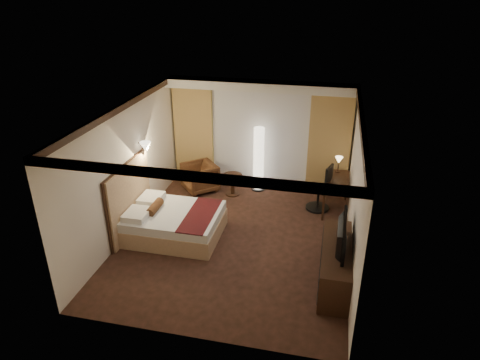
% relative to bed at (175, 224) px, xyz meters
% --- Properties ---
extents(floor, '(4.50, 5.50, 0.01)m').
position_rel_bed_xyz_m(floor, '(1.26, 0.14, -0.27)').
color(floor, black).
rests_on(floor, ground).
extents(ceiling, '(4.50, 5.50, 0.01)m').
position_rel_bed_xyz_m(ceiling, '(1.26, 0.14, 2.43)').
color(ceiling, white).
rests_on(ceiling, back_wall).
extents(back_wall, '(4.50, 0.02, 2.70)m').
position_rel_bed_xyz_m(back_wall, '(1.26, 2.89, 1.08)').
color(back_wall, '#F0E0CF').
rests_on(back_wall, floor).
extents(left_wall, '(0.02, 5.50, 2.70)m').
position_rel_bed_xyz_m(left_wall, '(-0.99, 0.14, 1.08)').
color(left_wall, '#F0E0CF').
rests_on(left_wall, floor).
extents(right_wall, '(0.02, 5.50, 2.70)m').
position_rel_bed_xyz_m(right_wall, '(3.51, 0.14, 1.08)').
color(right_wall, '#F0E0CF').
rests_on(right_wall, floor).
extents(crown_molding, '(4.50, 5.50, 0.12)m').
position_rel_bed_xyz_m(crown_molding, '(1.26, 0.14, 2.37)').
color(crown_molding, black).
rests_on(crown_molding, ceiling).
extents(soffit, '(4.50, 0.50, 0.20)m').
position_rel_bed_xyz_m(soffit, '(1.26, 2.64, 2.33)').
color(soffit, white).
rests_on(soffit, ceiling).
extents(curtain_sheer, '(2.48, 0.04, 2.45)m').
position_rel_bed_xyz_m(curtain_sheer, '(1.26, 2.81, 0.98)').
color(curtain_sheer, silver).
rests_on(curtain_sheer, back_wall).
extents(curtain_left_drape, '(1.00, 0.14, 2.45)m').
position_rel_bed_xyz_m(curtain_left_drape, '(-0.44, 2.75, 0.98)').
color(curtain_left_drape, tan).
rests_on(curtain_left_drape, back_wall).
extents(curtain_right_drape, '(1.00, 0.14, 2.45)m').
position_rel_bed_xyz_m(curtain_right_drape, '(2.96, 2.75, 0.98)').
color(curtain_right_drape, tan).
rests_on(curtain_right_drape, back_wall).
extents(wall_sconce, '(0.24, 0.24, 0.24)m').
position_rel_bed_xyz_m(wall_sconce, '(-0.83, 0.73, 1.35)').
color(wall_sconce, white).
rests_on(wall_sconce, left_wall).
extents(bed, '(1.86, 1.46, 0.55)m').
position_rel_bed_xyz_m(bed, '(0.00, 0.00, 0.00)').
color(bed, white).
rests_on(bed, floor).
extents(headboard, '(0.12, 1.76, 1.50)m').
position_rel_bed_xyz_m(headboard, '(-0.94, -0.00, 0.48)').
color(headboard, tan).
rests_on(headboard, floor).
extents(armchair, '(1.03, 1.04, 0.78)m').
position_rel_bed_xyz_m(armchair, '(-0.13, 2.12, 0.12)').
color(armchair, '#442314').
rests_on(armchair, floor).
extents(side_table, '(0.48, 0.48, 0.53)m').
position_rel_bed_xyz_m(side_table, '(0.73, 2.07, -0.01)').
color(side_table, black).
rests_on(side_table, floor).
extents(floor_lamp, '(0.35, 0.35, 1.64)m').
position_rel_bed_xyz_m(floor_lamp, '(1.29, 2.50, 0.55)').
color(floor_lamp, white).
rests_on(floor_lamp, floor).
extents(desk, '(0.55, 1.21, 0.75)m').
position_rel_bed_xyz_m(desk, '(3.21, 1.84, 0.10)').
color(desk, black).
rests_on(desk, floor).
extents(desk_lamp, '(0.18, 0.18, 0.34)m').
position_rel_bed_xyz_m(desk_lamp, '(3.21, 2.29, 0.65)').
color(desk_lamp, '#FFD899').
rests_on(desk_lamp, desk).
extents(office_chair, '(0.67, 0.67, 1.11)m').
position_rel_bed_xyz_m(office_chair, '(2.82, 1.79, 0.28)').
color(office_chair, black).
rests_on(office_chair, floor).
extents(dresser, '(0.50, 1.84, 0.71)m').
position_rel_bed_xyz_m(dresser, '(3.26, -0.80, 0.08)').
color(dresser, black).
rests_on(dresser, floor).
extents(television, '(0.65, 1.12, 0.15)m').
position_rel_bed_xyz_m(television, '(3.23, -0.80, 0.76)').
color(television, black).
rests_on(television, dresser).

